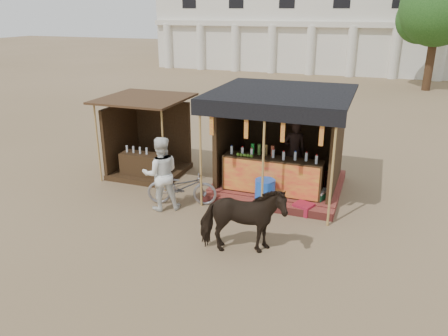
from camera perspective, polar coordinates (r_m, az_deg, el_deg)
name	(u,v)px	position (r m, az deg, el deg)	size (l,w,h in m)	color
ground	(200,238)	(9.84, -3.21, -9.06)	(120.00, 120.00, 0.00)	#846B4C
main_stall	(281,154)	(12.10, 7.40, 1.81)	(3.60, 3.61, 2.78)	#943730
secondary_stall	(145,146)	(13.52, -10.34, 2.82)	(2.40, 2.40, 2.38)	#382614
cow	(242,220)	(8.94, 2.39, -6.86)	(0.80, 1.76, 1.48)	black
motorbike	(182,187)	(11.29, -5.53, -2.47)	(0.63, 1.80, 0.95)	gray
bystander	(161,174)	(10.92, -8.24, -0.74)	(0.92, 0.72, 1.89)	white
blue_barrel	(265,194)	(11.10, 5.36, -3.39)	(0.51, 0.51, 0.76)	blue
red_crate	(303,209)	(11.03, 10.33, -5.24)	(0.44, 0.39, 0.26)	maroon
cooler	(313,196)	(11.51, 11.52, -3.66)	(0.73, 0.59, 0.46)	#1C7F4C
background_building	(319,19)	(38.22, 12.36, 18.46)	(26.00, 7.45, 8.18)	silver
tree	(434,11)	(30.12, 25.76, 17.95)	(4.50, 4.40, 7.00)	#382314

